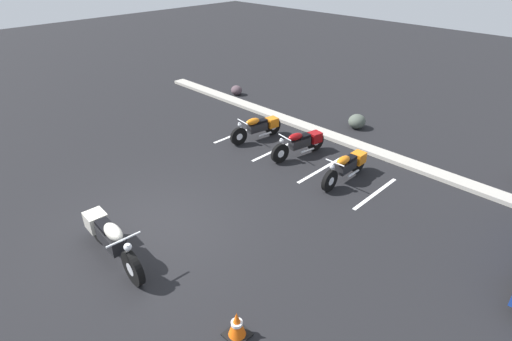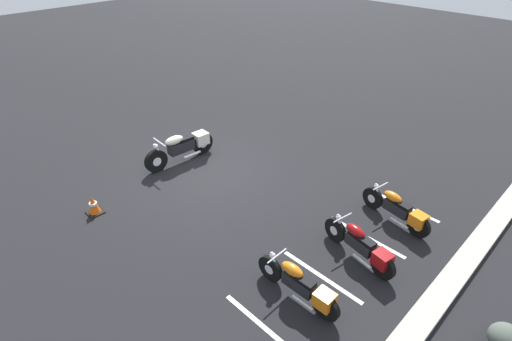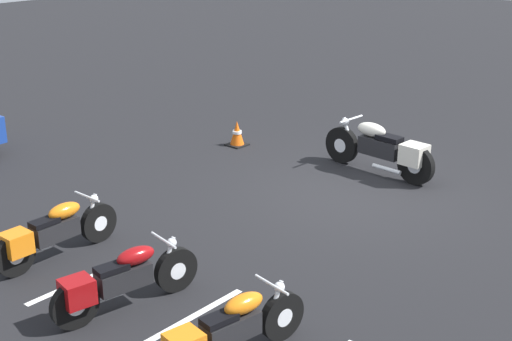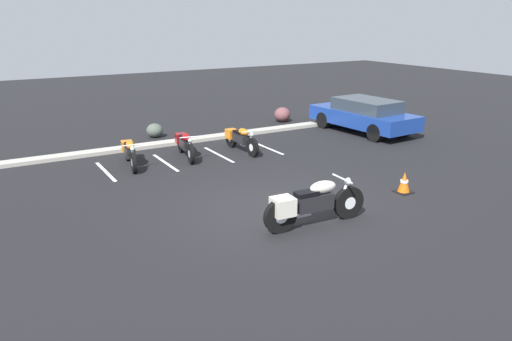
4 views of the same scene
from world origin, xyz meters
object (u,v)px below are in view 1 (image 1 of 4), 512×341
landscape_rock_0 (237,90)px  motorcycle_cream_featured (110,237)px  parked_bike_1 (301,143)px  traffic_cone (237,325)px  landscape_rock_1 (357,121)px  parked_bike_2 (347,166)px  parked_bike_0 (259,127)px

landscape_rock_0 → motorcycle_cream_featured: bearing=-56.9°
motorcycle_cream_featured → parked_bike_1: motorcycle_cream_featured is taller
motorcycle_cream_featured → traffic_cone: motorcycle_cream_featured is taller
landscape_rock_0 → traffic_cone: size_ratio=0.93×
parked_bike_1 → landscape_rock_0: parked_bike_1 is taller
motorcycle_cream_featured → landscape_rock_1: motorcycle_cream_featured is taller
traffic_cone → parked_bike_1: bearing=120.4°
motorcycle_cream_featured → landscape_rock_1: size_ratio=3.93×
parked_bike_2 → landscape_rock_1: bearing=-152.7°
parked_bike_1 → traffic_cone: 6.88m
parked_bike_2 → landscape_rock_0: 8.00m
landscape_rock_0 → traffic_cone: (9.14, -8.43, 0.05)m
motorcycle_cream_featured → landscape_rock_1: (-0.09, 9.52, -0.26)m
traffic_cone → parked_bike_0: bearing=131.9°
parked_bike_2 → traffic_cone: size_ratio=3.78×
parked_bike_0 → landscape_rock_1: (1.87, 3.13, -0.17)m
parked_bike_0 → landscape_rock_0: bearing=-114.0°
parked_bike_1 → landscape_rock_1: (0.08, 3.07, -0.17)m
parked_bike_2 → landscape_rock_1: (-1.77, 3.32, -0.17)m
parked_bike_1 → landscape_rock_1: bearing=-171.3°
parked_bike_1 → traffic_cone: parked_bike_1 is taller
parked_bike_0 → landscape_rock_0: size_ratio=4.01×
parked_bike_2 → landscape_rock_0: size_ratio=4.08×
landscape_rock_1 → traffic_cone: bearing=-69.3°
parked_bike_0 → parked_bike_1: parked_bike_1 is taller
motorcycle_cream_featured → parked_bike_2: (1.68, 6.21, -0.09)m
parked_bike_2 → traffic_cone: 5.92m
motorcycle_cream_featured → traffic_cone: (3.31, 0.52, -0.26)m
motorcycle_cream_featured → traffic_cone: size_ratio=4.54×
parked_bike_2 → parked_bike_0: bearing=-93.7°
traffic_cone → landscape_rock_1: bearing=110.7°
parked_bike_1 → landscape_rock_0: size_ratio=4.07×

